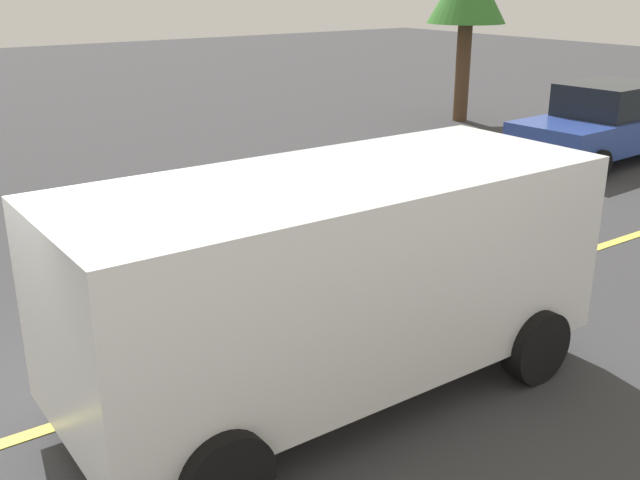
# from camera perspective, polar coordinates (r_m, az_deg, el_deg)

# --- Properties ---
(ground_plane) EXTENTS (80.00, 80.00, 0.00)m
(ground_plane) POSITION_cam_1_polar(r_m,az_deg,el_deg) (7.35, -20.42, -13.54)
(ground_plane) COLOR #38383A
(lane_marking_centre) EXTENTS (28.00, 0.16, 0.01)m
(lane_marking_centre) POSITION_cam_1_polar(r_m,az_deg,el_deg) (8.42, -0.37, -7.72)
(lane_marking_centre) COLOR #E0D14C
(white_van) EXTENTS (5.21, 2.28, 2.20)m
(white_van) POSITION_cam_1_polar(r_m,az_deg,el_deg) (6.95, 1.33, -2.39)
(white_van) COLOR white
(white_van) RESTS_ON ground_plane
(car_blue_crossing) EXTENTS (4.57, 2.28, 1.69)m
(car_blue_crossing) POSITION_cam_1_polar(r_m,az_deg,el_deg) (17.52, 20.93, 8.36)
(car_blue_crossing) COLOR #2D479E
(car_blue_crossing) RESTS_ON ground_plane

